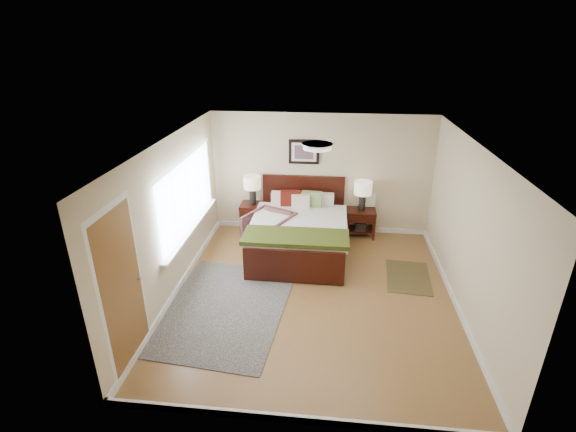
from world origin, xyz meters
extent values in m
plane|color=brown|center=(0.00, 0.00, 0.00)|extent=(5.00, 5.00, 0.00)
cube|color=#C5B58F|center=(0.00, 2.50, 1.25)|extent=(4.50, 0.04, 2.50)
cube|color=#C5B58F|center=(0.00, -2.50, 1.25)|extent=(4.50, 0.04, 2.50)
cube|color=#C5B58F|center=(-2.25, 0.00, 1.25)|extent=(0.04, 5.00, 2.50)
cube|color=#C5B58F|center=(2.25, 0.00, 1.25)|extent=(0.04, 5.00, 2.50)
cube|color=white|center=(0.00, 0.00, 2.50)|extent=(4.50, 5.00, 0.02)
cube|color=silver|center=(-2.23, 0.70, 1.40)|extent=(0.02, 2.72, 1.32)
cube|color=silver|center=(-2.21, 0.70, 1.40)|extent=(0.01, 2.60, 1.20)
cube|color=silver|center=(-2.18, 0.70, 0.77)|extent=(0.10, 2.72, 0.04)
cube|color=silver|center=(-2.23, -1.75, 1.09)|extent=(0.01, 1.00, 2.18)
cube|color=brown|center=(-2.23, -1.75, 1.05)|extent=(0.01, 0.90, 2.10)
cylinder|color=#999999|center=(-2.20, -1.37, 1.00)|extent=(0.04, 0.04, 0.04)
cylinder|color=white|center=(0.00, 0.00, 2.46)|extent=(0.40, 0.40, 0.07)
cylinder|color=beige|center=(0.00, 0.00, 2.50)|extent=(0.44, 0.44, 0.01)
cube|color=#351007|center=(-0.35, 2.46, 0.62)|extent=(1.71, 0.06, 1.20)
cube|color=#351007|center=(-0.35, 0.30, 0.32)|extent=(1.71, 0.06, 0.60)
cube|color=#351007|center=(-1.17, 1.38, 0.34)|extent=(0.06, 2.14, 0.19)
cube|color=#351007|center=(0.47, 1.38, 0.34)|extent=(0.06, 2.14, 0.19)
cube|color=silver|center=(-0.35, 1.38, 0.48)|extent=(1.61, 2.12, 0.24)
cube|color=silver|center=(-0.35, 1.28, 0.64)|extent=(1.79, 1.89, 0.11)
cube|color=#363F12|center=(-0.35, 0.66, 0.69)|extent=(1.83, 0.70, 0.07)
cube|color=silver|center=(-0.72, 2.22, 0.79)|extent=(0.53, 0.18, 0.28)
cube|color=silver|center=(0.02, 2.22, 0.79)|extent=(0.53, 0.18, 0.28)
cube|color=#511109|center=(-0.59, 2.10, 0.83)|extent=(0.42, 0.17, 0.34)
cube|color=olive|center=(-0.16, 2.10, 0.83)|extent=(0.41, 0.16, 0.34)
cube|color=beige|center=(-0.37, 2.02, 0.81)|extent=(0.37, 0.13, 0.30)
cube|color=black|center=(-0.35, 2.48, 1.72)|extent=(0.62, 0.03, 0.50)
cube|color=silver|center=(-0.35, 2.46, 1.72)|extent=(0.50, 0.01, 0.38)
cube|color=#A52D23|center=(-0.35, 2.44, 1.72)|extent=(0.38, 0.01, 0.28)
cube|color=#351007|center=(-1.40, 2.27, 0.60)|extent=(0.52, 0.47, 0.05)
cube|color=#351007|center=(-1.63, 2.07, 0.29)|extent=(0.05, 0.05, 0.58)
cube|color=#351007|center=(-1.17, 2.07, 0.29)|extent=(0.05, 0.05, 0.58)
cube|color=#351007|center=(-1.63, 2.47, 0.29)|extent=(0.05, 0.05, 0.58)
cube|color=#351007|center=(-1.17, 2.47, 0.29)|extent=(0.05, 0.05, 0.58)
cube|color=#351007|center=(-1.40, 2.05, 0.50)|extent=(0.46, 0.03, 0.14)
cube|color=#351007|center=(0.87, 2.27, 0.56)|extent=(0.59, 0.44, 0.05)
cube|color=#351007|center=(0.60, 2.08, 0.27)|extent=(0.05, 0.05, 0.54)
cube|color=#351007|center=(1.13, 2.08, 0.27)|extent=(0.05, 0.05, 0.54)
cube|color=#351007|center=(0.60, 2.46, 0.27)|extent=(0.05, 0.05, 0.54)
cube|color=#351007|center=(1.13, 2.46, 0.27)|extent=(0.05, 0.05, 0.54)
cube|color=#351007|center=(0.87, 2.06, 0.46)|extent=(0.53, 0.03, 0.14)
cube|color=#351007|center=(0.87, 2.27, 0.14)|extent=(0.53, 0.38, 0.03)
cube|color=black|center=(0.87, 2.27, 0.17)|extent=(0.22, 0.27, 0.03)
cube|color=black|center=(0.87, 2.27, 0.20)|extent=(0.22, 0.27, 0.03)
cube|color=black|center=(0.87, 2.27, 0.24)|extent=(0.22, 0.27, 0.03)
cube|color=black|center=(0.87, 2.27, 0.28)|extent=(0.22, 0.27, 0.03)
cube|color=black|center=(0.87, 2.27, 0.31)|extent=(0.22, 0.27, 0.03)
cylinder|color=black|center=(-1.40, 2.27, 0.79)|extent=(0.14, 0.14, 0.32)
cylinder|color=black|center=(-1.40, 2.27, 0.97)|extent=(0.02, 0.02, 0.06)
cylinder|color=beige|center=(-1.40, 2.27, 1.11)|extent=(0.36, 0.36, 0.26)
cylinder|color=black|center=(0.87, 2.27, 0.75)|extent=(0.14, 0.14, 0.32)
cylinder|color=black|center=(0.87, 2.27, 0.93)|extent=(0.02, 0.02, 0.06)
cylinder|color=beige|center=(0.87, 2.27, 1.07)|extent=(0.36, 0.36, 0.26)
imported|color=brown|center=(-0.94, 1.48, 0.38)|extent=(1.09, 1.10, 0.76)
cube|color=#0E2046|center=(-1.35, -0.53, 0.01)|extent=(2.06, 2.74, 0.01)
cube|color=black|center=(1.63, 0.70, 0.01)|extent=(0.82, 1.16, 0.01)
camera|label=1|loc=(0.20, -5.75, 3.89)|focal=26.00mm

